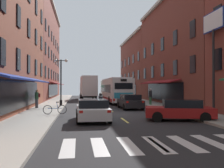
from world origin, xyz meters
TOP-DOWN VIEW (x-y plane):
  - ground_plane at (0.00, 0.00)m, footprint 34.80×80.00m
  - lane_centre_dashes at (0.00, -0.25)m, footprint 0.14×73.90m
  - crosswalk_near at (0.00, -10.00)m, footprint 7.10×2.80m
  - sidewalk_left at (-5.90, 0.00)m, footprint 3.00×80.00m
  - sidewalk_right at (5.90, 0.00)m, footprint 3.00×80.00m
  - billboard_sign at (7.05, -1.96)m, footprint 0.40×2.71m
  - transit_bus at (1.95, 13.66)m, footprint 2.79×11.94m
  - box_truck at (-1.29, 22.40)m, footprint 2.76×8.01m
  - sedan_near at (-2.06, -3.51)m, footprint 2.07×4.25m
  - sedan_mid at (3.45, -4.12)m, footprint 4.53×2.80m
  - sedan_far at (2.02, 4.22)m, footprint 1.96×4.33m
  - motorcycle_rider at (-1.18, 0.48)m, footprint 0.62×2.07m
  - bicycle_near at (-4.65, -0.56)m, footprint 1.71×0.48m
  - pedestrian_near at (-6.83, 4.97)m, footprint 0.51×0.36m
  - pedestrian_mid at (5.13, 7.74)m, footprint 0.36×0.36m
  - street_lamp_twin at (-4.78, 7.59)m, footprint 1.42×0.32m

SIDE VIEW (x-z plane):
  - ground_plane at x=0.00m, z-range -0.10..0.00m
  - lane_centre_dashes at x=0.00m, z-range 0.00..0.01m
  - crosswalk_near at x=0.00m, z-range 0.00..0.01m
  - sidewalk_left at x=-5.90m, z-range 0.00..0.14m
  - sidewalk_right at x=5.90m, z-range 0.00..0.14m
  - bicycle_near at x=-4.65m, z-range 0.05..0.96m
  - sedan_mid at x=3.45m, z-range 0.01..1.36m
  - sedan_near at x=-2.06m, z-range 0.02..1.38m
  - motorcycle_rider at x=-1.18m, z-range -0.12..1.54m
  - sedan_far at x=2.02m, z-range 0.01..1.41m
  - pedestrian_near at x=-6.83m, z-range 0.19..1.92m
  - pedestrian_mid at x=5.13m, z-range 0.17..1.97m
  - transit_bus at x=1.95m, z-range 0.08..3.32m
  - box_truck at x=-1.29m, z-range 0.05..3.94m
  - street_lamp_twin at x=-4.78m, z-range 0.42..5.38m
  - billboard_sign at x=7.05m, z-range 2.10..9.75m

